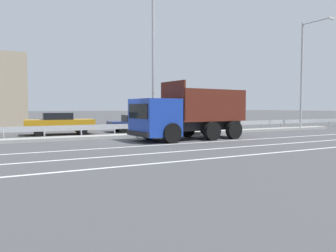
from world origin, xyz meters
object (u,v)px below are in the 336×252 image
(dump_truck, at_px, (178,119))
(street_lamp_2, at_px, (154,52))
(parked_car_4, at_px, (59,123))
(parked_car_5, at_px, (137,123))
(parked_car_6, at_px, (196,121))
(median_road_sign, at_px, (235,115))
(street_lamp_3, at_px, (304,70))

(dump_truck, xyz_separation_m, street_lamp_2, (-0.14, 2.77, 4.08))
(parked_car_4, distance_m, parked_car_5, 5.73)
(dump_truck, relative_size, parked_car_6, 1.59)
(median_road_sign, xyz_separation_m, parked_car_6, (-0.93, 3.84, -0.57))
(median_road_sign, height_order, street_lamp_2, street_lamp_2)
(parked_car_5, bearing_deg, dump_truck, 1.05)
(median_road_sign, height_order, parked_car_6, median_road_sign)
(street_lamp_3, xyz_separation_m, parked_car_4, (-18.73, 4.32, -4.18))
(parked_car_5, bearing_deg, street_lamp_2, -3.22)
(median_road_sign, distance_m, street_lamp_2, 7.79)
(street_lamp_2, height_order, parked_car_5, street_lamp_2)
(street_lamp_3, bearing_deg, parked_car_5, 161.03)
(median_road_sign, distance_m, parked_car_6, 3.99)
(street_lamp_3, relative_size, parked_car_6, 2.03)
(dump_truck, distance_m, parked_car_4, 8.72)
(median_road_sign, bearing_deg, street_lamp_2, -178.20)
(street_lamp_2, xyz_separation_m, parked_car_5, (0.62, 4.31, -4.63))
(dump_truck, bearing_deg, street_lamp_3, -82.98)
(median_road_sign, xyz_separation_m, street_lamp_2, (-6.69, -0.21, 3.99))
(parked_car_6, bearing_deg, street_lamp_2, -56.54)
(parked_car_4, bearing_deg, median_road_sign, 76.07)
(street_lamp_3, height_order, parked_car_6, street_lamp_3)
(street_lamp_2, height_order, parked_car_6, street_lamp_2)
(parked_car_4, relative_size, parked_car_6, 1.06)
(street_lamp_3, bearing_deg, median_road_sign, 177.00)
(median_road_sign, distance_m, street_lamp_3, 7.83)
(street_lamp_2, bearing_deg, parked_car_4, 140.82)
(median_road_sign, height_order, parked_car_4, median_road_sign)
(street_lamp_2, distance_m, parked_car_4, 8.01)
(dump_truck, relative_size, parked_car_5, 1.54)
(street_lamp_3, relative_size, parked_car_5, 1.96)
(street_lamp_2, distance_m, street_lamp_3, 13.62)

